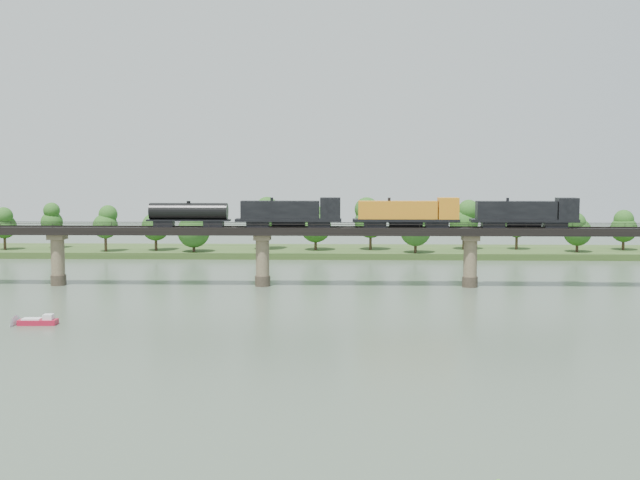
{
  "coord_description": "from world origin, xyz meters",
  "views": [
    {
      "loc": [
        15.58,
        -123.41,
        23.4
      ],
      "look_at": [
        11.14,
        30.0,
        9.0
      ],
      "focal_mm": 45.0,
      "sensor_mm": 36.0,
      "label": 1
    }
  ],
  "objects": [
    {
      "name": "ground",
      "position": [
        0.0,
        0.0,
        0.0
      ],
      "size": [
        400.0,
        400.0,
        0.0
      ],
      "primitive_type": "plane",
      "color": "#3C4C3C",
      "rests_on": "ground"
    },
    {
      "name": "bridge",
      "position": [
        0.0,
        30.0,
        5.46
      ],
      "size": [
        236.0,
        30.0,
        11.5
      ],
      "color": "#473A2D",
      "rests_on": "ground"
    },
    {
      "name": "far_treeline",
      "position": [
        -8.21,
        80.52,
        8.83
      ],
      "size": [
        289.06,
        17.54,
        13.6
      ],
      "color": "#382619",
      "rests_on": "far_bank"
    },
    {
      "name": "motorboat",
      "position": [
        -29.16,
        -8.63,
        0.53
      ],
      "size": [
        5.61,
        2.19,
        1.55
      ],
      "rotation": [
        0.0,
        0.0,
        0.03
      ],
      "color": "#AA132D",
      "rests_on": "ground"
    },
    {
      "name": "bridge_superstructure",
      "position": [
        0.0,
        30.0,
        11.79
      ],
      "size": [
        220.0,
        4.9,
        0.75
      ],
      "color": "black",
      "rests_on": "bridge"
    },
    {
      "name": "far_bank",
      "position": [
        0.0,
        85.0,
        0.8
      ],
      "size": [
        300.0,
        24.0,
        1.6
      ],
      "primitive_type": "cube",
      "color": "#2E471C",
      "rests_on": "ground"
    },
    {
      "name": "freight_train",
      "position": [
        20.27,
        30.0,
        14.21
      ],
      "size": [
        82.55,
        3.22,
        5.68
      ],
      "color": "black",
      "rests_on": "bridge"
    }
  ]
}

